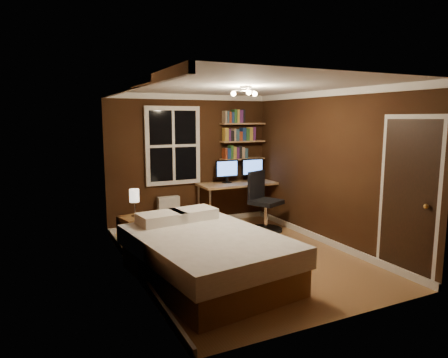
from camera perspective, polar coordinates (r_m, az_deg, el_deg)
name	(u,v)px	position (r m, az deg, el deg)	size (l,w,h in m)	color
floor	(241,257)	(6.10, 2.47, -11.07)	(4.20, 4.20, 0.00)	olive
wall_back	(190,161)	(7.69, -4.87, 2.62)	(3.20, 0.04, 2.50)	black
wall_left	(132,182)	(5.24, -13.07, -0.44)	(0.04, 4.20, 2.50)	black
wall_right	(329,169)	(6.69, 14.71, 1.45)	(0.04, 4.20, 2.50)	black
ceiling	(242,86)	(5.75, 2.64, 13.06)	(3.20, 4.20, 0.02)	white
window	(173,146)	(7.52, -7.30, 4.73)	(1.06, 0.06, 1.46)	silver
door	(408,200)	(5.65, 24.76, -2.69)	(0.03, 0.82, 2.05)	black
door_knob	(426,206)	(5.44, 26.90, -3.51)	(0.06, 0.06, 0.06)	gold
ceiling_fixture	(246,93)	(5.66, 3.12, 12.12)	(0.44, 0.44, 0.18)	beige
bookshelf_lower	(243,159)	(8.03, 2.66, 2.90)	(0.92, 0.22, 0.03)	#9C784B
books_row_lower	(243,152)	(8.02, 2.67, 3.82)	(0.48, 0.16, 0.23)	#9A3A1C
bookshelf_middle	(243,141)	(8.00, 2.68, 5.39)	(0.92, 0.22, 0.03)	#9C784B
books_row_middle	(243,135)	(8.00, 2.69, 6.32)	(0.60, 0.16, 0.23)	navy
bookshelf_upper	(243,124)	(7.99, 2.70, 7.90)	(0.92, 0.22, 0.03)	#9C784B
books_row_upper	(243,117)	(7.99, 2.71, 8.83)	(0.48, 0.16, 0.23)	#2F632A
bed	(207,256)	(5.20, -2.51, -10.87)	(1.87, 2.40, 0.75)	brown
nightstand	(136,233)	(6.47, -12.52, -7.60)	(0.43, 0.43, 0.54)	brown
bedside_lamp	(134,203)	(6.35, -12.67, -3.37)	(0.15, 0.15, 0.43)	#EDE1C7
radiator	(169,212)	(7.59, -7.91, -4.76)	(0.41, 0.14, 0.61)	silver
desk	(241,185)	(7.84, 2.49, -0.93)	(1.71, 0.64, 0.81)	#9C784B
monitor_left	(227,171)	(7.75, 0.42, 1.09)	(0.48, 0.12, 0.45)	black
monitor_right	(252,170)	(8.01, 4.08, 1.32)	(0.48, 0.12, 0.45)	black
desk_lamp	(278,170)	(8.12, 7.72, 1.33)	(0.14, 0.32, 0.44)	silver
office_chair	(263,208)	(7.38, 5.64, -4.10)	(0.65, 0.65, 1.10)	black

